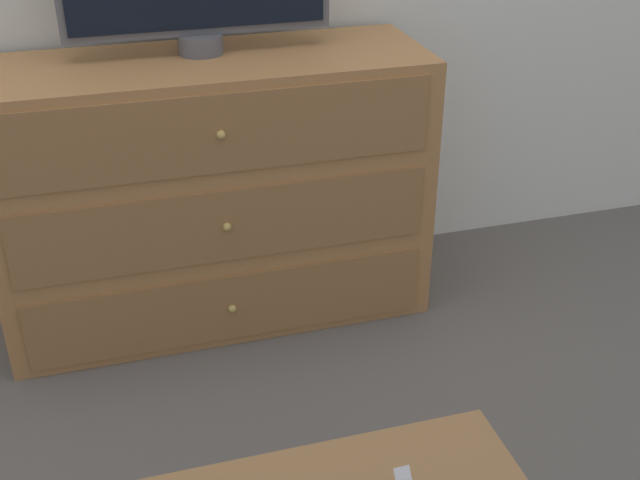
# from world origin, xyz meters

# --- Properties ---
(ground_plane) EXTENTS (12.00, 12.00, 0.00)m
(ground_plane) POSITION_xyz_m (0.00, 0.00, 0.00)
(ground_plane) COLOR #56514C
(dresser) EXTENTS (1.26, 0.46, 0.81)m
(dresser) POSITION_xyz_m (0.08, -0.25, 0.41)
(dresser) COLOR #9E6B3D
(dresser) RESTS_ON ground_plane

